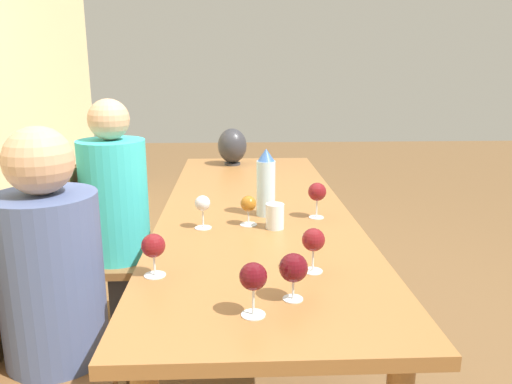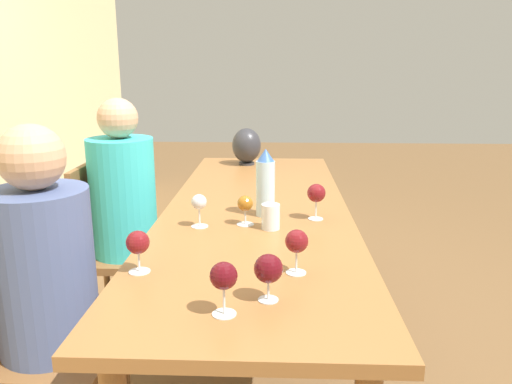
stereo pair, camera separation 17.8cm
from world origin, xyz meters
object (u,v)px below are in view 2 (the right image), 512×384
Objects in this scene: vase at (247,146)px; wine_glass_4 at (138,243)px; wine_glass_5 at (245,205)px; chair_near at (31,334)px; person_far at (126,211)px; chair_far at (113,245)px; wine_glass_2 at (224,277)px; water_bottle at (265,184)px; person_near at (50,289)px; wine_glass_3 at (268,269)px; wine_glass_0 at (199,203)px; wine_glass_6 at (297,242)px; wine_glass_1 at (316,194)px; water_tumbler at (271,217)px.

wine_glass_4 is at bearing 172.32° from vase.
chair_near is (-0.42, 0.74, -0.37)m from wine_glass_5.
person_far is at bearing 52.86° from wine_glass_5.
chair_far is (-0.79, 0.67, -0.41)m from vase.
vase reaches higher than wine_glass_2.
person_near is (-0.55, 0.73, -0.25)m from water_bottle.
wine_glass_3 is at bearing -144.34° from chair_far.
wine_glass_5 is 0.10× the size of person_near.
wine_glass_0 is 0.59m from wine_glass_6.
vase is 1.80m from wine_glass_4.
wine_glass_1 is (-0.05, -0.22, -0.03)m from water_bottle.
water_bottle is 0.91m from wine_glass_2.
person_near reaches higher than wine_glass_4.
vase is at bearing 3.11° from wine_glass_5.
vase reaches higher than chair_near.
vase reaches higher than wine_glass_6.
wine_glass_3 is 0.97m from chair_near.
wine_glass_5 is at bearing -31.77° from wine_glass_4.
water_tumbler is 0.08× the size of person_far.
vase is at bearing -18.97° from person_near.
wine_glass_1 is 1.07× the size of wine_glass_6.
water_bottle is 2.16× the size of wine_glass_3.
wine_glass_4 reaches higher than water_tumbler.
water_bottle is 0.95m from person_near.
chair_far is (0.55, 0.85, -0.34)m from water_tumbler.
wine_glass_0 is 1.00× the size of wine_glass_3.
wine_glass_6 is 0.16× the size of chair_far.
water_tumbler is at bearing 11.14° from wine_glass_6.
wine_glass_1 is at bearing -10.39° from wine_glass_6.
wine_glass_6 is (-0.49, -0.19, 0.02)m from wine_glass_5.
person_far reaches higher than chair_near.
person_near reaches higher than wine_glass_1.
chair_near is (-0.37, 0.85, -0.34)m from water_tumbler.
person_far is at bearing -90.00° from chair_far.
wine_glass_5 is at bearing 64.69° from water_tumbler.
vase is at bearing 8.41° from wine_glass_6.
person_far is at bearing 143.42° from vase.
vase reaches higher than wine_glass_3.
wine_glass_0 is at bearing 86.99° from water_tumbler.
wine_glass_2 is at bearing 160.27° from wine_glass_1.
wine_glass_2 is 1.51m from chair_far.
water_bottle is 0.23m from wine_glass_1.
person_far reaches higher than wine_glass_3.
vase is at bearing -21.51° from chair_near.
water_tumbler is 0.24m from wine_glass_1.
person_far is at bearing 32.84° from wine_glass_3.
person_near reaches higher than water_tumbler.
water_tumbler is 0.98m from chair_near.
person_far reaches higher than wine_glass_2.
person_far reaches higher than wine_glass_1.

